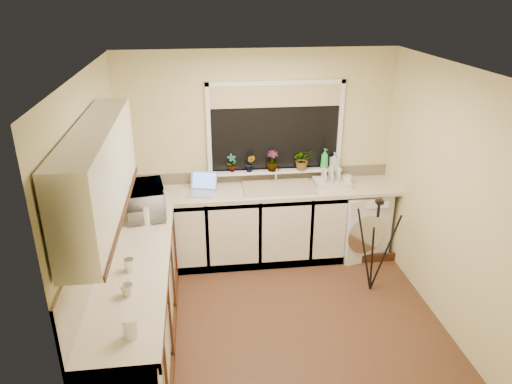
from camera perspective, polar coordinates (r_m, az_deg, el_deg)
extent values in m
plane|color=brown|center=(5.01, 2.50, -14.61)|extent=(3.20, 3.20, 0.00)
plane|color=white|center=(4.01, 3.11, 14.26)|extent=(3.20, 3.20, 0.00)
plane|color=beige|center=(5.75, 0.24, 4.44)|extent=(3.20, 0.00, 3.20)
plane|color=beige|center=(3.11, 7.57, -13.43)|extent=(3.20, 0.00, 3.20)
plane|color=beige|center=(4.41, -18.21, -2.81)|extent=(0.00, 3.00, 3.00)
plane|color=beige|center=(4.89, 21.57, -0.70)|extent=(0.00, 3.00, 3.00)
cube|color=silver|center=(5.76, -2.61, -4.17)|extent=(2.55, 0.60, 0.86)
cube|color=silver|center=(4.50, -13.75, -13.48)|extent=(0.54, 2.40, 0.86)
cube|color=beige|center=(5.60, 0.63, 0.12)|extent=(3.20, 0.60, 0.04)
cube|color=beige|center=(4.26, -14.32, -8.59)|extent=(0.60, 2.40, 0.04)
cube|color=silver|center=(3.75, -18.05, 2.22)|extent=(0.28, 1.90, 0.70)
cube|color=beige|center=(4.19, -18.57, -5.82)|extent=(0.02, 2.40, 0.45)
cube|color=beige|center=(5.83, 0.25, 2.03)|extent=(3.20, 0.02, 0.14)
cube|color=black|center=(5.67, 2.29, 7.59)|extent=(1.50, 0.02, 1.00)
cube|color=tan|center=(5.56, 2.39, 11.24)|extent=(1.50, 0.02, 0.25)
cube|color=white|center=(5.78, 2.30, 2.51)|extent=(1.60, 0.14, 0.03)
cube|color=tan|center=(5.61, 2.65, 0.53)|extent=(0.82, 0.46, 0.03)
cylinder|color=silver|center=(5.74, 2.37, 2.20)|extent=(0.03, 0.03, 0.24)
cube|color=silver|center=(6.05, 11.95, -3.40)|extent=(0.70, 0.68, 0.83)
cube|color=#ABABB3|center=(5.49, -6.52, -0.20)|extent=(0.35, 0.29, 0.02)
cube|color=#527EDE|center=(5.58, -6.19, 1.41)|extent=(0.32, 0.17, 0.20)
cylinder|color=white|center=(4.89, -12.85, -2.57)|extent=(0.15, 0.15, 0.19)
cube|color=beige|center=(5.77, 8.95, 1.11)|extent=(0.42, 0.32, 0.06)
cylinder|color=silver|center=(3.44, -14.60, -15.20)|extent=(0.10, 0.10, 0.15)
cylinder|color=silver|center=(4.15, -14.77, -8.34)|extent=(0.08, 0.08, 0.11)
imported|color=silver|center=(5.05, -12.96, -0.97)|extent=(0.46, 0.61, 0.31)
imported|color=#999999|center=(5.67, -2.86, 3.44)|extent=(0.14, 0.11, 0.22)
imported|color=#999999|center=(5.67, -0.69, 3.41)|extent=(0.14, 0.12, 0.21)
imported|color=#999999|center=(5.70, 1.96, 3.69)|extent=(0.15, 0.15, 0.25)
imported|color=#999999|center=(5.76, 5.51, 3.84)|extent=(0.24, 0.21, 0.25)
imported|color=green|center=(5.84, 8.11, 3.94)|extent=(0.12, 0.12, 0.24)
imported|color=#999999|center=(5.87, 9.23, 3.72)|extent=(0.10, 0.10, 0.19)
imported|color=white|center=(5.84, 10.69, 1.45)|extent=(0.16, 0.16, 0.10)
imported|color=beige|center=(3.86, -15.02, -11.12)|extent=(0.11, 0.11, 0.09)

